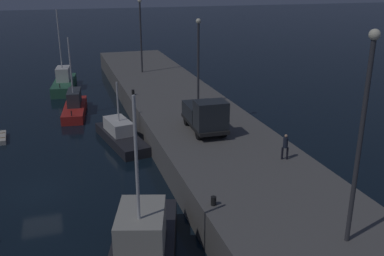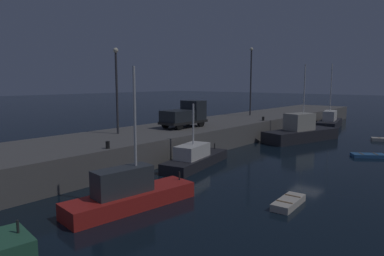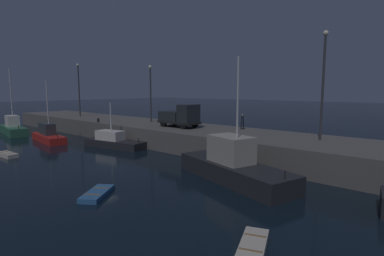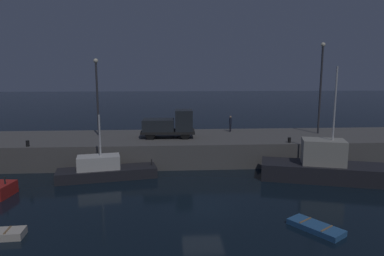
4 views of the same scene
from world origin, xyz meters
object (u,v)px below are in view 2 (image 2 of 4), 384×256
object	(u,v)px
fishing_trawler_red	(301,132)
fishing_boat_orange	(330,122)
fishing_boat_white	(195,158)
fishing_trawler_green	(129,194)
dinghy_red_small	(289,202)
utility_truck	(185,115)
bollard_central	(263,119)
dinghy_orange_near	(368,155)
lamp_post_east	(117,84)
lamp_post_central	(251,77)
bollard_west	(108,145)
dockworker	(200,112)

from	to	relation	value
fishing_trawler_red	fishing_boat_orange	xyz separation A→B (m)	(13.25, 1.16, -0.16)
fishing_boat_white	fishing_trawler_green	size ratio (longest dim) A/B	1.04
fishing_trawler_red	fishing_boat_white	size ratio (longest dim) A/B	1.31
fishing_boat_white	dinghy_red_small	xyz separation A→B (m)	(-3.61, -9.64, -0.49)
utility_truck	bollard_central	distance (m)	10.98
utility_truck	fishing_trawler_red	bearing A→B (deg)	-30.77
fishing_trawler_green	dinghy_orange_near	size ratio (longest dim) A/B	2.57
fishing_boat_orange	lamp_post_east	distance (m)	33.71
lamp_post_central	bollard_central	world-z (taller)	lamp_post_central
fishing_trawler_green	bollard_central	xyz separation A→B (m)	(25.10, 5.62, 1.62)
fishing_trawler_green	bollard_central	distance (m)	25.77
dinghy_orange_near	utility_truck	distance (m)	17.43
fishing_boat_white	fishing_boat_orange	xyz separation A→B (m)	(30.42, -0.40, 0.20)
lamp_post_east	fishing_trawler_green	bearing A→B (deg)	-125.71
fishing_trawler_red	fishing_trawler_green	distance (m)	26.65
lamp_post_east	bollard_west	distance (m)	8.10
fishing_boat_orange	lamp_post_east	bearing A→B (deg)	166.59
lamp_post_central	lamp_post_east	bearing A→B (deg)	179.10
lamp_post_central	bollard_west	size ratio (longest dim) A/B	17.93
fishing_boat_orange	dockworker	world-z (taller)	fishing_boat_orange
lamp_post_east	lamp_post_central	size ratio (longest dim) A/B	0.82
lamp_post_central	dinghy_orange_near	bearing A→B (deg)	-114.34
fishing_trawler_red	utility_truck	world-z (taller)	fishing_trawler_red
fishing_trawler_red	fishing_boat_white	distance (m)	17.24
dinghy_orange_near	lamp_post_central	xyz separation A→B (m)	(7.58, 16.75, 7.27)
fishing_boat_white	dinghy_red_small	distance (m)	10.30
fishing_trawler_green	lamp_post_central	size ratio (longest dim) A/B	0.84
fishing_trawler_green	lamp_post_central	distance (m)	32.11
fishing_trawler_green	dinghy_orange_near	xyz separation A→B (m)	(22.16, -6.62, -0.65)
utility_truck	lamp_post_east	bearing A→B (deg)	166.21
fishing_trawler_red	lamp_post_east	distance (m)	21.74
utility_truck	dinghy_red_small	bearing A→B (deg)	-120.08
fishing_trawler_red	fishing_trawler_green	size ratio (longest dim) A/B	1.35
dinghy_red_small	bollard_central	xyz separation A→B (m)	(19.28, 12.07, 2.22)
fishing_boat_white	fishing_trawler_green	distance (m)	9.95
dinghy_red_small	dockworker	bearing A→B (deg)	50.40
utility_truck	bollard_central	size ratio (longest dim) A/B	10.97
fishing_trawler_green	bollard_central	world-z (taller)	fishing_trawler_green
fishing_trawler_green	dinghy_orange_near	bearing A→B (deg)	-16.63
bollard_central	fishing_trawler_green	bearing A→B (deg)	-167.38
lamp_post_central	bollard_west	xyz separation A→B (m)	(-27.03, -4.67, -4.99)
fishing_trawler_red	fishing_boat_white	bearing A→B (deg)	174.78
fishing_boat_white	bollard_central	world-z (taller)	fishing_boat_white
lamp_post_east	bollard_west	bearing A→B (deg)	-133.86
fishing_trawler_red	lamp_post_east	xyz separation A→B (m)	(-19.06, 8.87, 5.54)
lamp_post_east	utility_truck	size ratio (longest dim) A/B	1.47
fishing_boat_white	dinghy_orange_near	distance (m)	16.08
fishing_trawler_red	dinghy_red_small	bearing A→B (deg)	-158.78
utility_truck	dinghy_orange_near	bearing A→B (deg)	-63.86
fishing_trawler_green	dinghy_red_small	distance (m)	8.71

